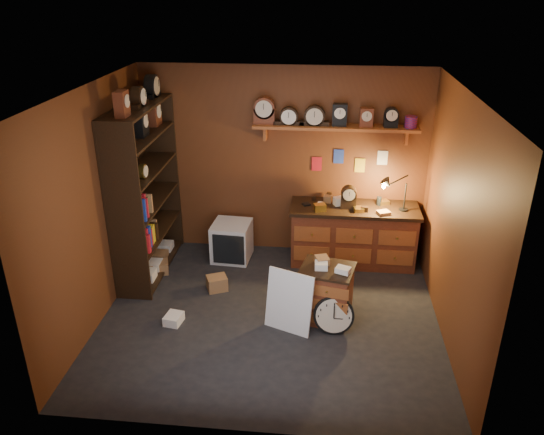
{
  "coord_description": "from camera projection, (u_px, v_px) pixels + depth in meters",
  "views": [
    {
      "loc": [
        0.57,
        -5.32,
        3.75
      ],
      "look_at": [
        -0.01,
        0.35,
        1.15
      ],
      "focal_mm": 35.0,
      "sensor_mm": 36.0,
      "label": 1
    }
  ],
  "objects": [
    {
      "name": "workbench",
      "position": [
        353.0,
        232.0,
        7.46
      ],
      "size": [
        1.77,
        0.66,
        1.36
      ],
      "color": "brown",
      "rests_on": "ground"
    },
    {
      "name": "floor_box_a",
      "position": [
        158.0,
        267.0,
        7.33
      ],
      "size": [
        0.32,
        0.29,
        0.16
      ],
      "primitive_type": "cube",
      "rotation": [
        0.0,
        0.0,
        0.28
      ],
      "color": "#956941",
      "rests_on": "ground"
    },
    {
      "name": "mini_fridge",
      "position": [
        232.0,
        241.0,
        7.63
      ],
      "size": [
        0.56,
        0.58,
        0.55
      ],
      "rotation": [
        0.0,
        0.0,
        -0.07
      ],
      "color": "silver",
      "rests_on": "ground"
    },
    {
      "name": "floor",
      "position": [
        270.0,
        316.0,
        6.42
      ],
      "size": [
        4.0,
        4.0,
        0.0
      ],
      "primitive_type": "plane",
      "color": "black",
      "rests_on": "ground"
    },
    {
      "name": "shelving_unit",
      "position": [
        142.0,
        185.0,
        6.95
      ],
      "size": [
        0.47,
        1.6,
        2.58
      ],
      "color": "black",
      "rests_on": "ground"
    },
    {
      "name": "floor_box_c",
      "position": [
        217.0,
        283.0,
        6.93
      ],
      "size": [
        0.31,
        0.29,
        0.19
      ],
      "primitive_type": "cube",
      "rotation": [
        0.0,
        0.0,
        0.42
      ],
      "color": "#956941",
      "rests_on": "ground"
    },
    {
      "name": "low_cabinet",
      "position": [
        326.0,
        291.0,
        6.23
      ],
      "size": [
        0.7,
        0.62,
        0.78
      ],
      "rotation": [
        0.0,
        0.0,
        -0.21
      ],
      "color": "brown",
      "rests_on": "ground"
    },
    {
      "name": "room_shell",
      "position": [
        275.0,
        180.0,
        5.8
      ],
      "size": [
        4.02,
        3.62,
        2.71
      ],
      "color": "#5D2F16",
      "rests_on": "ground"
    },
    {
      "name": "floor_box_b",
      "position": [
        174.0,
        319.0,
        6.27
      ],
      "size": [
        0.22,
        0.25,
        0.11
      ],
      "primitive_type": "cube",
      "rotation": [
        0.0,
        0.0,
        -0.17
      ],
      "color": "white",
      "rests_on": "ground"
    },
    {
      "name": "big_round_clock",
      "position": [
        334.0,
        315.0,
        6.04
      ],
      "size": [
        0.47,
        0.16,
        0.47
      ],
      "color": "black",
      "rests_on": "ground"
    },
    {
      "name": "white_panel",
      "position": [
        289.0,
        328.0,
        6.2
      ],
      "size": [
        0.58,
        0.35,
        0.74
      ],
      "primitive_type": "cube",
      "rotation": [
        -0.17,
        0.0,
        -0.39
      ],
      "color": "silver",
      "rests_on": "ground"
    }
  ]
}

